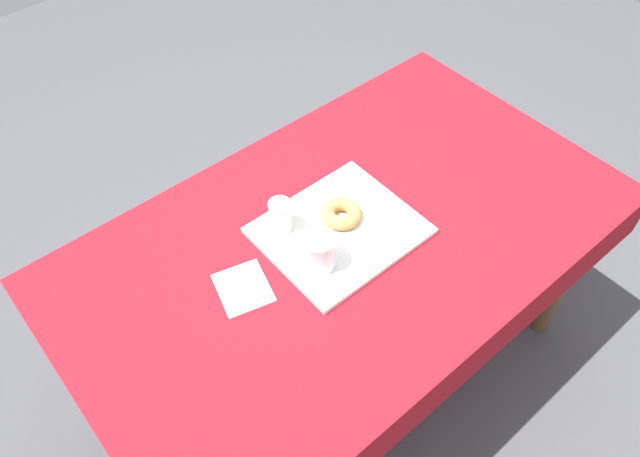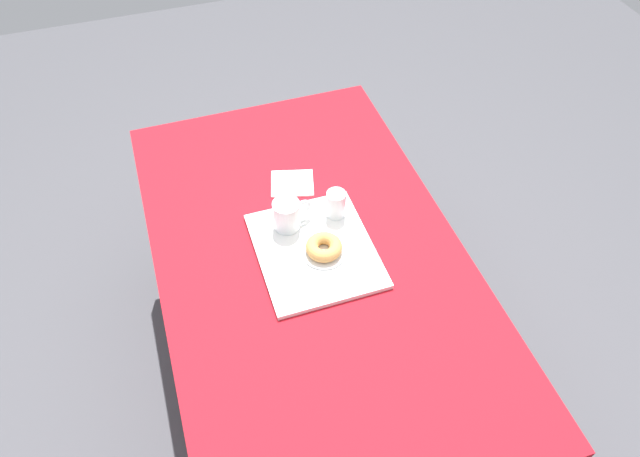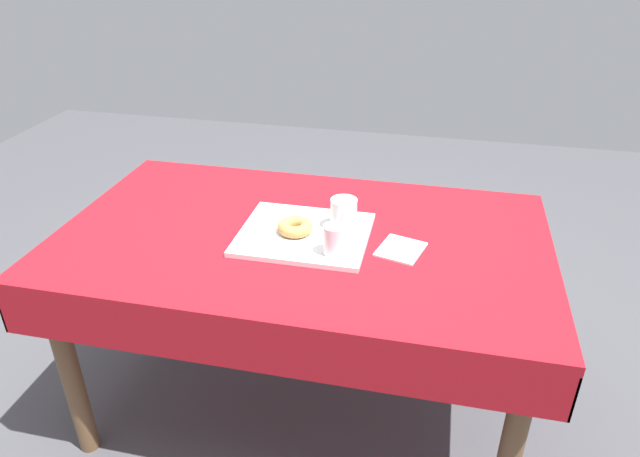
% 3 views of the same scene
% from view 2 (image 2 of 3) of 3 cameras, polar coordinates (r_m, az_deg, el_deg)
% --- Properties ---
extents(ground_plane, '(6.00, 6.00, 0.00)m').
position_cam_2_polar(ground_plane, '(2.35, -0.67, -13.79)').
color(ground_plane, '#47474C').
extents(dining_table, '(1.52, 0.90, 0.72)m').
position_cam_2_polar(dining_table, '(1.81, -0.84, -4.54)').
color(dining_table, '#A8141E').
rests_on(dining_table, ground).
extents(serving_tray, '(0.39, 0.34, 0.02)m').
position_cam_2_polar(serving_tray, '(1.75, -0.49, -2.13)').
color(serving_tray, white).
rests_on(serving_tray, dining_table).
extents(tea_mug_left, '(0.08, 0.12, 0.10)m').
position_cam_2_polar(tea_mug_left, '(1.77, -3.20, 1.28)').
color(tea_mug_left, white).
rests_on(tea_mug_left, serving_tray).
extents(water_glass_near, '(0.06, 0.06, 0.09)m').
position_cam_2_polar(water_glass_near, '(1.80, 1.56, 2.32)').
color(water_glass_near, white).
rests_on(water_glass_near, serving_tray).
extents(donut_plate_left, '(0.13, 0.13, 0.01)m').
position_cam_2_polar(donut_plate_left, '(1.73, 0.38, -2.29)').
color(donut_plate_left, white).
rests_on(donut_plate_left, serving_tray).
extents(sugar_donut_left, '(0.11, 0.11, 0.04)m').
position_cam_2_polar(sugar_donut_left, '(1.71, 0.39, -1.81)').
color(sugar_donut_left, tan).
rests_on(sugar_donut_left, donut_plate_left).
extents(paper_napkin, '(0.15, 0.17, 0.01)m').
position_cam_2_polar(paper_napkin, '(1.95, -2.71, 4.40)').
color(paper_napkin, white).
rests_on(paper_napkin, dining_table).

